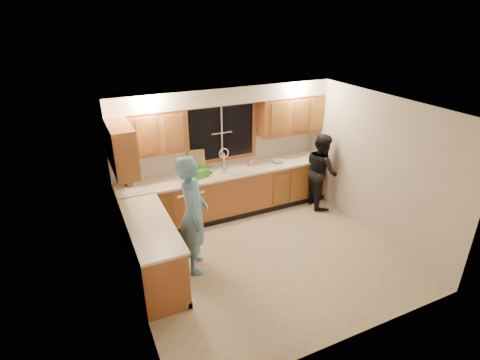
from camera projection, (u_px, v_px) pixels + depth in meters
name	position (u px, v px, depth m)	size (l,w,h in m)	color
floor	(267.00, 257.00, 6.19)	(4.20, 4.20, 0.00)	beige
ceiling	(273.00, 108.00, 5.15)	(4.20, 4.20, 0.00)	white
wall_back	(222.00, 150.00, 7.23)	(4.20, 4.20, 0.00)	silver
wall_left	(128.00, 219.00, 4.86)	(3.80, 3.80, 0.00)	silver
wall_right	(376.00, 167.00, 6.48)	(3.80, 3.80, 0.00)	silver
base_cabinets_back	(228.00, 194.00, 7.33)	(4.20, 0.60, 0.88)	#AC6232
base_cabinets_left	(151.00, 251.00, 5.60)	(0.60, 1.90, 0.88)	#AC6232
countertop_back	(228.00, 172.00, 7.12)	(4.20, 0.63, 0.04)	#F4ECCD
countertop_left	(149.00, 224.00, 5.42)	(0.63, 1.90, 0.04)	#F4ECCD
upper_cabinets_left	(147.00, 133.00, 6.31)	(1.35, 0.33, 0.75)	#AC6232
upper_cabinets_right	(291.00, 115.00, 7.40)	(1.35, 0.33, 0.75)	#AC6232
upper_cabinets_return	(122.00, 149.00, 5.61)	(0.33, 0.90, 0.75)	#AC6232
soffit	(224.00, 95.00, 6.63)	(4.20, 0.35, 0.30)	white
window_frame	(222.00, 133.00, 7.08)	(1.44, 0.03, 1.14)	black
sink	(228.00, 174.00, 7.15)	(0.86, 0.52, 0.57)	white
dishwasher	(187.00, 204.00, 7.00)	(0.60, 0.56, 0.82)	silver
stove	(161.00, 272.00, 5.13)	(0.58, 0.75, 0.90)	silver
man	(193.00, 215.00, 5.58)	(0.69, 0.45, 1.89)	#689CC4
woman	(321.00, 171.00, 7.52)	(0.75, 0.58, 1.54)	black
knife_block	(129.00, 180.00, 6.48)	(0.12, 0.10, 0.22)	#915928
cutting_board	(196.00, 161.00, 7.00)	(0.33, 0.02, 0.43)	tan
dish_crate	(199.00, 173.00, 6.88)	(0.30, 0.28, 0.14)	green
soap_bottle	(250.00, 162.00, 7.32)	(0.08, 0.08, 0.18)	pink
bowl	(278.00, 161.00, 7.52)	(0.22, 0.22, 0.05)	silver
can_left	(211.00, 175.00, 6.81)	(0.06, 0.06, 0.11)	beige
can_right	(224.00, 171.00, 6.95)	(0.07, 0.07, 0.13)	beige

